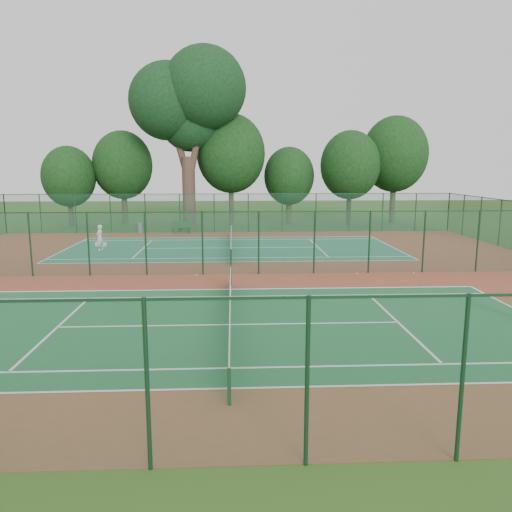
# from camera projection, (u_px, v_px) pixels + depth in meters

# --- Properties ---
(ground) EXTENTS (120.00, 120.00, 0.00)m
(ground) POSITION_uv_depth(u_px,v_px,m) (231.00, 274.00, 27.60)
(ground) COLOR #294917
(ground) RESTS_ON ground
(red_pad) EXTENTS (40.00, 36.00, 0.01)m
(red_pad) POSITION_uv_depth(u_px,v_px,m) (231.00, 274.00, 27.60)
(red_pad) COLOR brown
(red_pad) RESTS_ON ground
(court_near) EXTENTS (23.77, 10.97, 0.01)m
(court_near) POSITION_uv_depth(u_px,v_px,m) (230.00, 325.00, 18.75)
(court_near) COLOR #1A552F
(court_near) RESTS_ON red_pad
(court_far) EXTENTS (23.77, 10.97, 0.01)m
(court_far) POSITION_uv_depth(u_px,v_px,m) (231.00, 248.00, 36.45)
(court_far) COLOR #21694A
(court_far) RESTS_ON red_pad
(fence_north) EXTENTS (40.00, 0.09, 3.50)m
(fence_north) POSITION_uv_depth(u_px,v_px,m) (231.00, 213.00, 44.99)
(fence_north) COLOR #184A30
(fence_north) RESTS_ON ground
(fence_south) EXTENTS (40.00, 0.09, 3.50)m
(fence_south) POSITION_uv_depth(u_px,v_px,m) (228.00, 384.00, 9.59)
(fence_south) COLOR #194C2A
(fence_south) RESTS_ON ground
(fence_divider) EXTENTS (40.00, 0.09, 3.50)m
(fence_divider) POSITION_uv_depth(u_px,v_px,m) (231.00, 243.00, 27.29)
(fence_divider) COLOR #17452D
(fence_divider) RESTS_ON ground
(tennis_net_near) EXTENTS (0.10, 12.90, 0.97)m
(tennis_net_near) POSITION_uv_depth(u_px,v_px,m) (230.00, 311.00, 18.66)
(tennis_net_near) COLOR #14371A
(tennis_net_near) RESTS_ON ground
(tennis_net_far) EXTENTS (0.10, 12.90, 0.97)m
(tennis_net_far) POSITION_uv_depth(u_px,v_px,m) (231.00, 241.00, 36.35)
(tennis_net_far) COLOR #133519
(tennis_net_far) RESTS_ON ground
(player_far) EXTENTS (0.59, 0.75, 1.81)m
(player_far) POSITION_uv_depth(u_px,v_px,m) (100.00, 238.00, 35.22)
(player_far) COLOR silver
(player_far) RESTS_ON court_far
(trash_bin) EXTENTS (0.67, 0.67, 0.99)m
(trash_bin) POSITION_uv_depth(u_px,v_px,m) (140.00, 228.00, 44.04)
(trash_bin) COLOR slate
(trash_bin) RESTS_ON red_pad
(bench) EXTENTS (1.78, 0.87, 1.05)m
(bench) POSITION_uv_depth(u_px,v_px,m) (182.00, 227.00, 44.31)
(bench) COLOR #123517
(bench) RESTS_ON red_pad
(kit_bag) EXTENTS (0.85, 0.51, 0.30)m
(kit_bag) POSITION_uv_depth(u_px,v_px,m) (101.00, 244.00, 37.16)
(kit_bag) COLOR white
(kit_bag) RESTS_ON red_pad
(stray_ball_a) EXTENTS (0.07, 0.07, 0.07)m
(stray_ball_a) POSITION_uv_depth(u_px,v_px,m) (357.00, 273.00, 27.60)
(stray_ball_a) COLOR #F2F338
(stray_ball_a) RESTS_ON red_pad
(stray_ball_b) EXTENTS (0.07, 0.07, 0.07)m
(stray_ball_b) POSITION_uv_depth(u_px,v_px,m) (413.00, 273.00, 27.83)
(stray_ball_b) COLOR #CEF438
(stray_ball_b) RESTS_ON red_pad
(stray_ball_c) EXTENTS (0.07, 0.07, 0.07)m
(stray_ball_c) POSITION_uv_depth(u_px,v_px,m) (196.00, 275.00, 27.19)
(stray_ball_c) COLOR #E4EF37
(stray_ball_c) RESTS_ON red_pad
(big_tree) EXTENTS (11.01, 8.06, 16.91)m
(big_tree) POSITION_uv_depth(u_px,v_px,m) (188.00, 100.00, 46.69)
(big_tree) COLOR #3D2921
(big_tree) RESTS_ON ground
(evergreen_row) EXTENTS (39.00, 5.00, 12.00)m
(evergreen_row) POSITION_uv_depth(u_px,v_px,m) (236.00, 224.00, 51.46)
(evergreen_row) COLOR black
(evergreen_row) RESTS_ON ground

